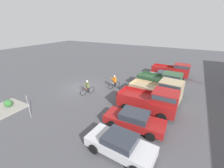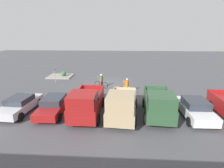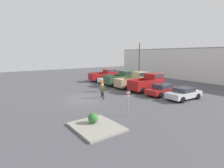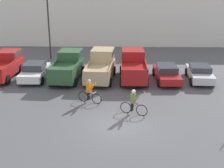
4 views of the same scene
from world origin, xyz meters
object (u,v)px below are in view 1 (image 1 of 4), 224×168
object	(u,v)px
sedan_0	(165,77)
shrub	(8,103)
sedan_1	(134,120)
fire_lane_sign	(28,105)
pickup_truck_1	(162,81)
cyclist_0	(87,87)
pickup_truck_0	(173,70)
sedan_2	(120,144)
pickup_truck_2	(160,90)
pickup_truck_3	(152,101)
cyclist_1	(114,82)

from	to	relation	value
sedan_0	shrub	world-z (taller)	sedan_0
sedan_1	fire_lane_sign	world-z (taller)	fire_lane_sign
shrub	sedan_0	bearing A→B (deg)	140.23
pickup_truck_1	cyclist_0	bearing A→B (deg)	-53.88
pickup_truck_1	pickup_truck_0	bearing A→B (deg)	174.79
sedan_2	shrub	size ratio (longest dim) A/B	6.10
pickup_truck_2	fire_lane_sign	xyz separation A→B (m)	(8.59, -9.08, 0.10)
pickup_truck_1	shrub	size ratio (longest dim) A/B	7.03
pickup_truck_1	fire_lane_sign	xyz separation A→B (m)	(11.41, -8.73, 0.11)
fire_lane_sign	shrub	world-z (taller)	fire_lane_sign
pickup_truck_3	fire_lane_sign	size ratio (longest dim) A/B	2.46
pickup_truck_3	shrub	xyz separation A→B (m)	(5.84, -12.23, -0.67)
fire_lane_sign	shrub	xyz separation A→B (m)	(-0.01, -3.31, -0.77)
sedan_1	sedan_2	distance (m)	2.80
pickup_truck_2	cyclist_1	size ratio (longest dim) A/B	3.20
sedan_1	fire_lane_sign	bearing A→B (deg)	-69.97
pickup_truck_2	shrub	world-z (taller)	pickup_truck_2
fire_lane_sign	cyclist_0	bearing A→B (deg)	166.24
pickup_truck_3	sedan_2	xyz separation A→B (m)	(5.60, -0.45, -0.50)
pickup_truck_1	pickup_truck_3	bearing A→B (deg)	1.88
pickup_truck_1	sedan_2	world-z (taller)	pickup_truck_1
sedan_2	cyclist_0	size ratio (longest dim) A/B	2.58
pickup_truck_0	cyclist_1	bearing A→B (deg)	-36.35
pickup_truck_0	sedan_1	bearing A→B (deg)	-3.67
sedan_0	sedan_1	distance (m)	11.20
pickup_truck_2	cyclist_1	distance (m)	5.69
sedan_0	fire_lane_sign	xyz separation A→B (m)	(14.24, -8.54, 0.55)
fire_lane_sign	shrub	bearing A→B (deg)	-90.09
pickup_truck_1	pickup_truck_2	size ratio (longest dim) A/B	0.93
pickup_truck_3	cyclist_0	bearing A→B (deg)	-92.24
cyclist_1	shrub	xyz separation A→B (m)	(9.11, -6.73, -0.32)
sedan_1	cyclist_0	size ratio (longest dim) A/B	2.74
sedan_0	shrub	xyz separation A→B (m)	(14.24, -11.85, -0.22)
pickup_truck_3	cyclist_1	size ratio (longest dim) A/B	3.03
cyclist_0	fire_lane_sign	xyz separation A→B (m)	(6.13, -1.50, 0.45)
sedan_0	pickup_truck_2	world-z (taller)	pickup_truck_2
shrub	pickup_truck_2	bearing A→B (deg)	124.74
pickup_truck_0	pickup_truck_3	bearing A→B (deg)	-1.68
pickup_truck_2	cyclist_0	xyz separation A→B (m)	(2.46, -7.57, -0.34)
sedan_1	sedan_2	bearing A→B (deg)	2.53
cyclist_0	fire_lane_sign	bearing A→B (deg)	-13.76
pickup_truck_0	sedan_1	world-z (taller)	pickup_truck_0
pickup_truck_1	sedan_1	bearing A→B (deg)	-2.64
sedan_0	pickup_truck_2	distance (m)	5.69
cyclist_1	shrub	bearing A→B (deg)	-36.47
cyclist_0	fire_lane_sign	distance (m)	6.33
pickup_truck_0	sedan_2	bearing A→B (deg)	-2.64
sedan_1	pickup_truck_1	bearing A→B (deg)	177.36
pickup_truck_0	sedan_0	size ratio (longest dim) A/B	1.20
pickup_truck_3	sedan_2	distance (m)	5.64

